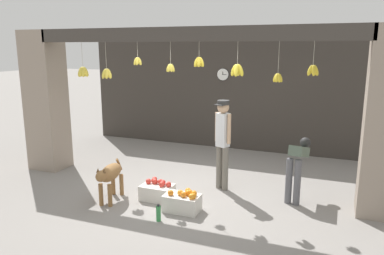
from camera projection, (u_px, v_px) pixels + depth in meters
name	position (u px, v px, depth m)	size (l,w,h in m)	color
ground_plane	(182.00, 192.00, 6.67)	(60.00, 60.00, 0.00)	gray
shop_back_wall	(232.00, 92.00, 9.31)	(7.69, 0.12, 2.87)	#38332D
shop_pillar_left	(46.00, 101.00, 7.78)	(0.70, 0.60, 2.87)	gray
storefront_awning	(183.00, 38.00, 6.22)	(5.79, 0.29, 0.92)	#3D3833
dog	(110.00, 175.00, 6.21)	(0.36, 0.94, 0.68)	olive
shopkeeper	(223.00, 138.00, 6.65)	(0.32, 0.30, 1.63)	#6B665B
worker_stooping	(298.00, 162.00, 6.23)	(0.33, 0.77, 1.00)	#56565B
fruit_crate_oranges	(183.00, 202.00, 5.89)	(0.56, 0.35, 0.35)	silver
fruit_crate_apples	(157.00, 191.00, 6.35)	(0.53, 0.38, 0.34)	silver
water_bottle	(158.00, 213.00, 5.56)	(0.07, 0.07, 0.26)	#38934C
wall_clock	(223.00, 74.00, 9.23)	(0.30, 0.03, 0.30)	black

